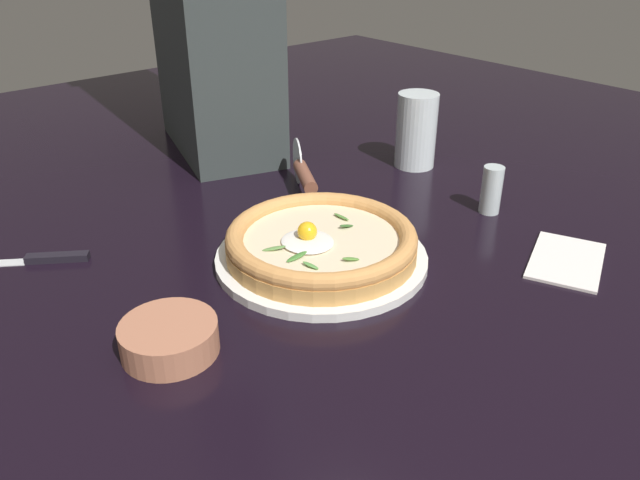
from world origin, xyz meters
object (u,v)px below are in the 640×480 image
Objects in this scene: pizza at (320,240)px; pizza_cutter at (303,172)px; pepper_shaker at (491,190)px; folded_napkin at (567,259)px; side_bowl at (169,338)px; table_knife at (30,260)px; drinking_glass at (416,135)px.

pizza_cutter is (-0.19, 0.13, 0.01)m from pizza.
pepper_shaker is at bearing 35.88° from pizza_cutter.
side_bowl is at bearing -109.37° from folded_napkin.
pizza_cutter reaches higher than pizza.
side_bowl is at bearing 9.55° from table_knife.
pizza is 3.38× the size of pepper_shaker.
drinking_glass is 0.40m from folded_napkin.
drinking_glass reaches higher than pepper_shaker.
pizza_cutter is at bearing 121.77° from side_bowl.
drinking_glass is 0.96× the size of folded_napkin.
pizza_cutter reaches higher than pepper_shaker.
table_knife is at bearing -130.13° from pizza.
table_knife is 0.67m from drinking_glass.
table_knife is 2.55× the size of pepper_shaker.
table_knife is 0.68m from pepper_shaker.
drinking_glass is at bearing 113.18° from pizza.
pepper_shaker reaches higher than side_bowl.
side_bowl is at bearing -80.15° from pizza.
pizza is at bearing 99.85° from side_bowl.
side_bowl is 0.44m from pizza_cutter.
drinking_glass reaches higher than side_bowl.
pizza reaches higher than table_knife.
drinking_glass is at bearing 163.84° from pepper_shaker.
side_bowl is 0.55m from pepper_shaker.
pizza_cutter is at bearing -144.12° from pepper_shaker.
pepper_shaker is (-0.16, 0.05, 0.03)m from folded_napkin.
pizza is 0.31m from pepper_shaker.
folded_napkin is at bearing 17.23° from pizza_cutter.
pizza_cutter is 1.09× the size of drinking_glass.
pizza_cutter reaches higher than folded_napkin.
pizza_cutter is at bearing -97.87° from drinking_glass.
table_knife is (-0.06, -0.43, -0.04)m from pizza_cutter.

